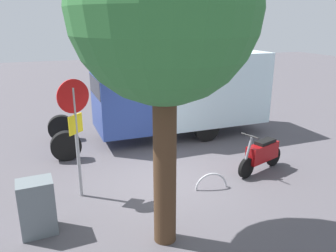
% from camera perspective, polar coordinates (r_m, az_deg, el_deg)
% --- Properties ---
extents(ground_plane, '(60.00, 60.00, 0.00)m').
position_cam_1_polar(ground_plane, '(9.00, -0.67, -9.14)').
color(ground_plane, '#4F4B51').
extents(box_truck_near, '(7.73, 2.35, 2.97)m').
position_cam_1_polar(box_truck_near, '(12.05, 2.43, 5.96)').
color(box_truck_near, black).
rests_on(box_truck_near, ground).
extents(motorcycle, '(1.74, 0.81, 1.20)m').
position_cam_1_polar(motorcycle, '(9.66, 15.68, -4.54)').
color(motorcycle, black).
rests_on(motorcycle, ground).
extents(stop_sign, '(0.71, 0.33, 2.83)m').
position_cam_1_polar(stop_sign, '(7.80, -15.50, 0.82)').
color(stop_sign, '#9E9EA3').
rests_on(stop_sign, ground).
extents(street_tree, '(3.08, 3.08, 5.76)m').
position_cam_1_polar(street_tree, '(5.53, -0.64, 18.93)').
color(street_tree, '#47301E').
rests_on(street_tree, ground).
extents(utility_cabinet, '(0.70, 0.56, 1.12)m').
position_cam_1_polar(utility_cabinet, '(7.19, -21.37, -12.74)').
color(utility_cabinet, slate).
rests_on(utility_cabinet, ground).
extents(bike_rack_hoop, '(0.85, 0.14, 0.85)m').
position_cam_1_polar(bike_rack_hoop, '(8.64, 7.34, -10.49)').
color(bike_rack_hoop, '#B7B7BC').
rests_on(bike_rack_hoop, ground).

